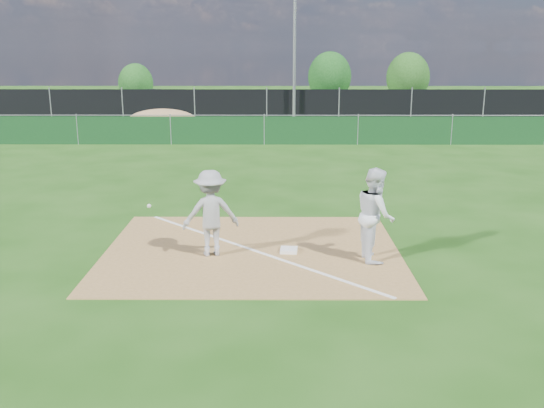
{
  "coord_description": "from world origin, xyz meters",
  "views": [
    {
      "loc": [
        0.47,
        -10.81,
        4.07
      ],
      "look_at": [
        0.41,
        1.0,
        1.0
      ],
      "focal_mm": 40.0,
      "sensor_mm": 36.0,
      "label": 1
    }
  ],
  "objects_px": {
    "runner": "(375,214)",
    "tree_mid": "(330,77)",
    "tree_left": "(136,83)",
    "car_right": "(341,105)",
    "car_left": "(158,99)",
    "play_at_first": "(211,213)",
    "light_pole": "(294,48)",
    "first_base": "(289,250)",
    "car_mid": "(228,102)",
    "tree_right": "(408,77)"
  },
  "relations": [
    {
      "from": "runner",
      "to": "car_left",
      "type": "distance_m",
      "value": 29.53
    },
    {
      "from": "play_at_first",
      "to": "car_left",
      "type": "bearing_deg",
      "value": 102.74
    },
    {
      "from": "runner",
      "to": "car_left",
      "type": "relative_size",
      "value": 0.41
    },
    {
      "from": "tree_left",
      "to": "tree_mid",
      "type": "relative_size",
      "value": 0.78
    },
    {
      "from": "light_pole",
      "to": "play_at_first",
      "type": "bearing_deg",
      "value": -95.99
    },
    {
      "from": "car_right",
      "to": "tree_mid",
      "type": "height_order",
      "value": "tree_mid"
    },
    {
      "from": "car_right",
      "to": "tree_left",
      "type": "distance_m",
      "value": 15.66
    },
    {
      "from": "runner",
      "to": "tree_right",
      "type": "relative_size",
      "value": 0.5
    },
    {
      "from": "tree_left",
      "to": "tree_mid",
      "type": "bearing_deg",
      "value": 4.52
    },
    {
      "from": "tree_left",
      "to": "tree_mid",
      "type": "xyz_separation_m",
      "value": [
        14.03,
        1.11,
        0.42
      ]
    },
    {
      "from": "first_base",
      "to": "tree_left",
      "type": "height_order",
      "value": "tree_left"
    },
    {
      "from": "runner",
      "to": "tree_mid",
      "type": "height_order",
      "value": "tree_mid"
    },
    {
      "from": "light_pole",
      "to": "runner",
      "type": "height_order",
      "value": "light_pole"
    },
    {
      "from": "runner",
      "to": "tree_mid",
      "type": "xyz_separation_m",
      "value": [
        2.05,
        34.02,
        1.01
      ]
    },
    {
      "from": "runner",
      "to": "car_right",
      "type": "height_order",
      "value": "runner"
    },
    {
      "from": "light_pole",
      "to": "tree_mid",
      "type": "bearing_deg",
      "value": 75.94
    },
    {
      "from": "light_pole",
      "to": "tree_left",
      "type": "xyz_separation_m",
      "value": [
        -11.07,
        10.73,
        -2.49
      ]
    },
    {
      "from": "first_base",
      "to": "runner",
      "type": "height_order",
      "value": "runner"
    },
    {
      "from": "play_at_first",
      "to": "car_right",
      "type": "bearing_deg",
      "value": 78.4
    },
    {
      "from": "tree_left",
      "to": "tree_right",
      "type": "distance_m",
      "value": 19.76
    },
    {
      "from": "runner",
      "to": "car_right",
      "type": "bearing_deg",
      "value": -8.77
    },
    {
      "from": "first_base",
      "to": "car_right",
      "type": "xyz_separation_m",
      "value": [
        3.76,
        25.73,
        0.56
      ]
    },
    {
      "from": "car_left",
      "to": "car_right",
      "type": "distance_m",
      "value": 11.74
    },
    {
      "from": "light_pole",
      "to": "car_left",
      "type": "distance_m",
      "value": 10.83
    },
    {
      "from": "light_pole",
      "to": "car_mid",
      "type": "distance_m",
      "value": 7.11
    },
    {
      "from": "car_left",
      "to": "tree_right",
      "type": "bearing_deg",
      "value": -66.89
    },
    {
      "from": "tree_left",
      "to": "car_right",
      "type": "bearing_deg",
      "value": -25.8
    },
    {
      "from": "light_pole",
      "to": "car_mid",
      "type": "bearing_deg",
      "value": 129.39
    },
    {
      "from": "runner",
      "to": "tree_right",
      "type": "xyz_separation_m",
      "value": [
        7.75,
        33.83,
        0.99
      ]
    },
    {
      "from": "light_pole",
      "to": "runner",
      "type": "distance_m",
      "value": 22.41
    },
    {
      "from": "light_pole",
      "to": "tree_right",
      "type": "distance_m",
      "value": 14.67
    },
    {
      "from": "light_pole",
      "to": "tree_right",
      "type": "height_order",
      "value": "light_pole"
    },
    {
      "from": "first_base",
      "to": "tree_right",
      "type": "bearing_deg",
      "value": 74.28
    },
    {
      "from": "first_base",
      "to": "light_pole",
      "type": "bearing_deg",
      "value": 88.03
    },
    {
      "from": "car_left",
      "to": "car_mid",
      "type": "bearing_deg",
      "value": -96.94
    },
    {
      "from": "car_mid",
      "to": "tree_right",
      "type": "xyz_separation_m",
      "value": [
        12.66,
        6.79,
        1.21
      ]
    },
    {
      "from": "car_right",
      "to": "tree_mid",
      "type": "distance_m",
      "value": 8.02
    },
    {
      "from": "tree_left",
      "to": "light_pole",
      "type": "bearing_deg",
      "value": -44.11
    },
    {
      "from": "tree_right",
      "to": "first_base",
      "type": "bearing_deg",
      "value": -105.72
    },
    {
      "from": "play_at_first",
      "to": "car_mid",
      "type": "bearing_deg",
      "value": 93.6
    },
    {
      "from": "runner",
      "to": "tree_mid",
      "type": "bearing_deg",
      "value": -7.64
    },
    {
      "from": "light_pole",
      "to": "tree_left",
      "type": "height_order",
      "value": "light_pole"
    },
    {
      "from": "first_base",
      "to": "runner",
      "type": "xyz_separation_m",
      "value": [
        1.67,
        -0.38,
        0.86
      ]
    },
    {
      "from": "light_pole",
      "to": "play_at_first",
      "type": "height_order",
      "value": "light_pole"
    },
    {
      "from": "car_mid",
      "to": "tree_left",
      "type": "height_order",
      "value": "tree_left"
    },
    {
      "from": "tree_left",
      "to": "car_left",
      "type": "bearing_deg",
      "value": -63.32
    },
    {
      "from": "play_at_first",
      "to": "car_left",
      "type": "distance_m",
      "value": 28.45
    },
    {
      "from": "car_left",
      "to": "car_right",
      "type": "height_order",
      "value": "car_left"
    },
    {
      "from": "car_right",
      "to": "runner",
      "type": "bearing_deg",
      "value": 159.44
    },
    {
      "from": "light_pole",
      "to": "runner",
      "type": "relative_size",
      "value": 4.35
    }
  ]
}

